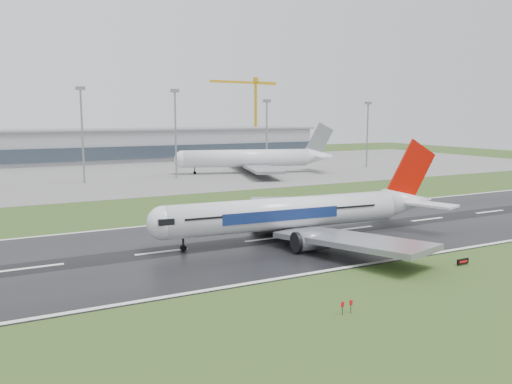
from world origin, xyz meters
TOP-DOWN VIEW (x-y plane):
  - ground at (0.00, 0.00)m, footprint 520.00×520.00m
  - runway at (0.00, 0.00)m, footprint 400.00×45.00m
  - apron at (0.00, 125.00)m, footprint 400.00×130.00m
  - terminal at (0.00, 185.00)m, footprint 240.00×36.00m
  - main_airliner at (6.22, -3.03)m, footprint 61.97×59.45m
  - parked_airliner at (50.06, 101.62)m, footprint 78.49×75.50m
  - tower_crane at (103.36, 200.00)m, footprint 44.89×7.15m
  - runway_sign at (18.04, -28.86)m, footprint 2.27×0.94m
  - floodmast_2 at (-14.19, 100.00)m, footprint 0.64×0.64m
  - floodmast_3 at (18.10, 100.00)m, footprint 0.64×0.64m
  - floodmast_4 at (55.38, 100.00)m, footprint 0.64×0.64m
  - floodmast_5 at (105.26, 100.00)m, footprint 0.64×0.64m

SIDE VIEW (x-z plane):
  - ground at x=0.00m, z-range 0.00..0.00m
  - apron at x=0.00m, z-range 0.00..0.08m
  - runway at x=0.00m, z-range 0.00..0.10m
  - runway_sign at x=18.04m, z-range 0.00..1.04m
  - terminal at x=0.00m, z-range 0.00..15.00m
  - main_airliner at x=6.22m, z-range 0.10..17.15m
  - parked_airliner at x=50.06m, z-range 0.08..18.90m
  - floodmast_5 at x=105.26m, z-range 0.00..27.10m
  - floodmast_4 at x=55.38m, z-range 0.00..27.39m
  - floodmast_3 at x=18.10m, z-range 0.00..30.51m
  - floodmast_2 at x=-14.19m, z-range 0.00..30.63m
  - tower_crane at x=103.36m, z-range 0.00..44.30m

